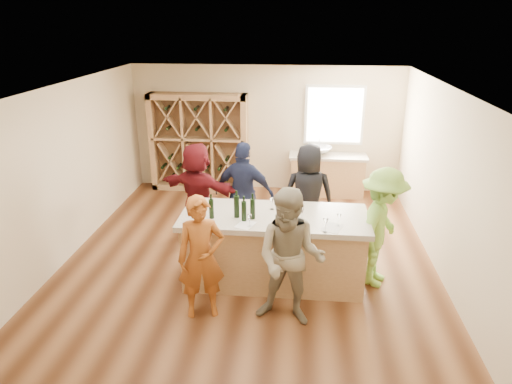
# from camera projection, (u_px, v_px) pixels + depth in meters

# --- Properties ---
(floor) EXTENTS (6.00, 7.00, 0.10)m
(floor) POSITION_uv_depth(u_px,v_px,m) (249.00, 264.00, 7.54)
(floor) COLOR brown
(floor) RESTS_ON ground
(ceiling) EXTENTS (6.00, 7.00, 0.10)m
(ceiling) POSITION_uv_depth(u_px,v_px,m) (248.00, 86.00, 6.49)
(ceiling) COLOR white
(ceiling) RESTS_ON ground
(wall_back) EXTENTS (6.00, 0.10, 2.80)m
(wall_back) POSITION_uv_depth(u_px,v_px,m) (266.00, 128.00, 10.31)
(wall_back) COLOR beige
(wall_back) RESTS_ON ground
(wall_front) EXTENTS (6.00, 0.10, 2.80)m
(wall_front) POSITION_uv_depth(u_px,v_px,m) (198.00, 328.00, 3.72)
(wall_front) COLOR beige
(wall_front) RESTS_ON ground
(wall_left) EXTENTS (0.10, 7.00, 2.80)m
(wall_left) POSITION_uv_depth(u_px,v_px,m) (59.00, 175.00, 7.30)
(wall_left) COLOR beige
(wall_left) RESTS_ON ground
(wall_right) EXTENTS (0.10, 7.00, 2.80)m
(wall_right) POSITION_uv_depth(u_px,v_px,m) (453.00, 188.00, 6.73)
(wall_right) COLOR beige
(wall_right) RESTS_ON ground
(window_frame) EXTENTS (1.30, 0.06, 1.30)m
(window_frame) POSITION_uv_depth(u_px,v_px,m) (334.00, 115.00, 9.97)
(window_frame) COLOR white
(window_frame) RESTS_ON wall_back
(window_pane) EXTENTS (1.18, 0.01, 1.18)m
(window_pane) POSITION_uv_depth(u_px,v_px,m) (334.00, 115.00, 9.94)
(window_pane) COLOR white
(window_pane) RESTS_ON wall_back
(wine_rack) EXTENTS (2.20, 0.45, 2.20)m
(wine_rack) POSITION_uv_depth(u_px,v_px,m) (199.00, 143.00, 10.30)
(wine_rack) COLOR tan
(wine_rack) RESTS_ON floor
(back_counter_base) EXTENTS (1.60, 0.58, 0.86)m
(back_counter_base) POSITION_uv_depth(u_px,v_px,m) (327.00, 176.00, 10.20)
(back_counter_base) COLOR tan
(back_counter_base) RESTS_ON floor
(back_counter_top) EXTENTS (1.70, 0.62, 0.06)m
(back_counter_top) POSITION_uv_depth(u_px,v_px,m) (328.00, 156.00, 10.04)
(back_counter_top) COLOR #B8AC97
(back_counter_top) RESTS_ON back_counter_base
(sink) EXTENTS (0.54, 0.54, 0.19)m
(sink) POSITION_uv_depth(u_px,v_px,m) (319.00, 151.00, 10.01)
(sink) COLOR silver
(sink) RESTS_ON back_counter_top
(faucet) EXTENTS (0.02, 0.02, 0.30)m
(faucet) POSITION_uv_depth(u_px,v_px,m) (319.00, 146.00, 10.16)
(faucet) COLOR silver
(faucet) RESTS_ON back_counter_top
(tasting_counter_base) EXTENTS (2.60, 1.00, 1.00)m
(tasting_counter_base) POSITION_uv_depth(u_px,v_px,m) (274.00, 250.00, 6.82)
(tasting_counter_base) COLOR tan
(tasting_counter_base) RESTS_ON floor
(tasting_counter_top) EXTENTS (2.72, 1.12, 0.08)m
(tasting_counter_top) POSITION_uv_depth(u_px,v_px,m) (274.00, 217.00, 6.63)
(tasting_counter_top) COLOR #B8AC97
(tasting_counter_top) RESTS_ON tasting_counter_base
(wine_bottle_a) EXTENTS (0.08, 0.08, 0.28)m
(wine_bottle_a) POSITION_uv_depth(u_px,v_px,m) (211.00, 209.00, 6.46)
(wine_bottle_a) COLOR black
(wine_bottle_a) RESTS_ON tasting_counter_top
(wine_bottle_c) EXTENTS (0.08, 0.08, 0.33)m
(wine_bottle_c) POSITION_uv_depth(u_px,v_px,m) (237.00, 207.00, 6.49)
(wine_bottle_c) COLOR black
(wine_bottle_c) RESTS_ON tasting_counter_top
(wine_bottle_d) EXTENTS (0.09, 0.09, 0.29)m
(wine_bottle_d) POSITION_uv_depth(u_px,v_px,m) (244.00, 211.00, 6.38)
(wine_bottle_d) COLOR black
(wine_bottle_d) RESTS_ON tasting_counter_top
(wine_bottle_e) EXTENTS (0.08, 0.08, 0.30)m
(wine_bottle_e) POSITION_uv_depth(u_px,v_px,m) (253.00, 209.00, 6.44)
(wine_bottle_e) COLOR black
(wine_bottle_e) RESTS_ON tasting_counter_top
(wine_glass_a) EXTENTS (0.08, 0.08, 0.17)m
(wine_glass_a) POSITION_uv_depth(u_px,v_px,m) (250.00, 221.00, 6.22)
(wine_glass_a) COLOR white
(wine_glass_a) RESTS_ON tasting_counter_top
(wine_glass_b) EXTENTS (0.08, 0.08, 0.19)m
(wine_glass_b) POSITION_uv_depth(u_px,v_px,m) (289.00, 224.00, 6.11)
(wine_glass_b) COLOR white
(wine_glass_b) RESTS_ON tasting_counter_top
(wine_glass_c) EXTENTS (0.09, 0.09, 0.20)m
(wine_glass_c) POSITION_uv_depth(u_px,v_px,m) (325.00, 225.00, 6.05)
(wine_glass_c) COLOR white
(wine_glass_c) RESTS_ON tasting_counter_top
(wine_glass_d) EXTENTS (0.06, 0.06, 0.16)m
(wine_glass_d) POSITION_uv_depth(u_px,v_px,m) (302.00, 215.00, 6.41)
(wine_glass_d) COLOR white
(wine_glass_d) RESTS_ON tasting_counter_top
(wine_glass_e) EXTENTS (0.08, 0.08, 0.17)m
(wine_glass_e) POSITION_uv_depth(u_px,v_px,m) (339.00, 221.00, 6.23)
(wine_glass_e) COLOR white
(wine_glass_e) RESTS_ON tasting_counter_top
(tasting_menu_a) EXTENTS (0.30, 0.35, 0.00)m
(tasting_menu_a) POSITION_uv_depth(u_px,v_px,m) (246.00, 225.00, 6.30)
(tasting_menu_a) COLOR white
(tasting_menu_a) RESTS_ON tasting_counter_top
(tasting_menu_b) EXTENTS (0.35, 0.40, 0.00)m
(tasting_menu_b) POSITION_uv_depth(u_px,v_px,m) (291.00, 227.00, 6.24)
(tasting_menu_b) COLOR white
(tasting_menu_b) RESTS_ON tasting_counter_top
(tasting_menu_c) EXTENTS (0.34, 0.39, 0.00)m
(tasting_menu_c) POSITION_uv_depth(u_px,v_px,m) (332.00, 228.00, 6.22)
(tasting_menu_c) COLOR white
(tasting_menu_c) RESTS_ON tasting_counter_top
(person_near_left) EXTENTS (0.72, 0.60, 1.70)m
(person_near_left) POSITION_uv_depth(u_px,v_px,m) (201.00, 258.00, 5.91)
(person_near_left) COLOR #994C19
(person_near_left) RESTS_ON floor
(person_near_right) EXTENTS (0.97, 0.64, 1.85)m
(person_near_right) POSITION_uv_depth(u_px,v_px,m) (290.00, 259.00, 5.74)
(person_near_right) COLOR gray
(person_near_right) RESTS_ON floor
(person_server) EXTENTS (0.95, 1.29, 1.81)m
(person_server) POSITION_uv_depth(u_px,v_px,m) (382.00, 228.00, 6.61)
(person_server) COLOR #8CC64C
(person_server) RESTS_ON floor
(person_far_mid) EXTENTS (1.15, 0.75, 1.82)m
(person_far_mid) POSITION_uv_depth(u_px,v_px,m) (244.00, 193.00, 7.89)
(person_far_mid) COLOR #191E38
(person_far_mid) RESTS_ON floor
(person_far_right) EXTENTS (0.90, 0.61, 1.79)m
(person_far_right) POSITION_uv_depth(u_px,v_px,m) (308.00, 195.00, 7.86)
(person_far_right) COLOR black
(person_far_right) RESTS_ON floor
(person_far_left) EXTENTS (1.74, 1.10, 1.76)m
(person_far_left) POSITION_uv_depth(u_px,v_px,m) (198.00, 191.00, 8.05)
(person_far_left) COLOR #590F14
(person_far_left) RESTS_ON floor
(wine_glass_f) EXTENTS (0.07, 0.07, 0.18)m
(wine_glass_f) POSITION_uv_depth(u_px,v_px,m) (272.00, 204.00, 6.77)
(wine_glass_f) COLOR white
(wine_glass_f) RESTS_ON tasting_counter_top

